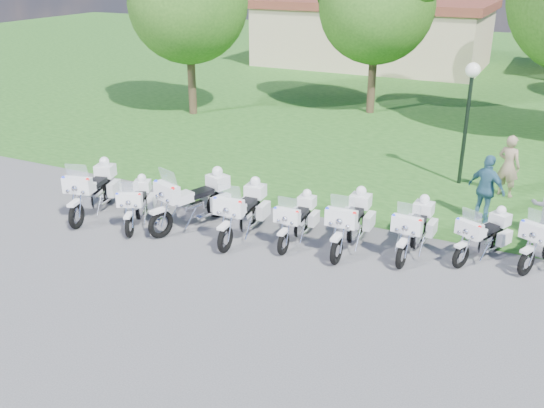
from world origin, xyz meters
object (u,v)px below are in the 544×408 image
at_px(motorcycle_5, 351,221).
at_px(bystander_c, 486,189).
at_px(motorcycle_0, 94,189).
at_px(motorcycle_6, 415,228).
at_px(motorcycle_3, 243,211).
at_px(lamp_post, 470,93).
at_px(motorcycle_1, 137,202).
at_px(bystander_a, 508,166).
at_px(motorcycle_2, 194,199).
at_px(motorcycle_7, 484,235).
at_px(motorcycle_4, 297,219).

bearing_deg(motorcycle_5, bystander_c, -133.36).
height_order(motorcycle_0, motorcycle_6, motorcycle_0).
bearing_deg(motorcycle_3, motorcycle_6, -169.81).
bearing_deg(lamp_post, bystander_c, -68.06).
bearing_deg(motorcycle_1, bystander_a, -166.95).
bearing_deg(motorcycle_1, motorcycle_2, 177.33).
distance_m(motorcycle_0, motorcycle_7, 10.36).
relative_size(motorcycle_0, motorcycle_7, 1.27).
relative_size(motorcycle_4, bystander_a, 1.12).
height_order(motorcycle_3, motorcycle_4, motorcycle_3).
xyz_separation_m(motorcycle_5, bystander_a, (3.04, 5.32, 0.25)).
height_order(lamp_post, bystander_c, lamp_post).
relative_size(motorcycle_6, motorcycle_7, 1.17).
bearing_deg(motorcycle_1, lamp_post, -159.73).
xyz_separation_m(motorcycle_2, bystander_c, (6.89, 3.65, 0.19)).
relative_size(motorcycle_3, motorcycle_5, 1.01).
relative_size(motorcycle_2, lamp_post, 0.67).
xyz_separation_m(motorcycle_7, bystander_a, (0.01, 4.46, 0.35)).
height_order(motorcycle_0, motorcycle_1, motorcycle_0).
bearing_deg(bystander_a, motorcycle_1, 57.70).
relative_size(motorcycle_5, bystander_a, 1.30).
relative_size(motorcycle_2, motorcycle_6, 1.12).
distance_m(motorcycle_2, motorcycle_7, 7.34).
relative_size(motorcycle_7, bystander_a, 1.04).
distance_m(motorcycle_0, motorcycle_4, 5.88).
distance_m(motorcycle_7, bystander_c, 2.22).
xyz_separation_m(motorcycle_1, lamp_post, (7.22, 7.01, 2.30)).
relative_size(motorcycle_0, bystander_a, 1.32).
height_order(motorcycle_4, bystander_a, bystander_a).
distance_m(motorcycle_7, lamp_post, 5.66).
bearing_deg(bystander_c, motorcycle_3, 61.09).
distance_m(motorcycle_0, bystander_c, 10.72).
distance_m(motorcycle_3, bystander_c, 6.54).
height_order(motorcycle_0, motorcycle_7, motorcycle_0).
relative_size(motorcycle_4, bystander_c, 1.12).
distance_m(motorcycle_1, bystander_a, 10.82).
bearing_deg(bystander_a, motorcycle_2, 60.30).
relative_size(motorcycle_0, motorcycle_1, 1.25).
xyz_separation_m(motorcycle_5, motorcycle_7, (3.03, 0.86, -0.10)).
bearing_deg(motorcycle_5, bystander_a, -121.06).
height_order(motorcycle_7, bystander_c, bystander_c).
distance_m(motorcycle_1, motorcycle_7, 8.88).
bearing_deg(motorcycle_3, motorcycle_1, 7.58).
xyz_separation_m(motorcycle_6, motorcycle_7, (1.54, 0.46, -0.05)).
distance_m(motorcycle_0, motorcycle_6, 8.76).
relative_size(motorcycle_1, motorcycle_3, 0.81).
xyz_separation_m(motorcycle_0, bystander_c, (9.87, 4.18, 0.23)).
height_order(motorcycle_6, bystander_c, bystander_c).
height_order(lamp_post, bystander_a, lamp_post).
xyz_separation_m(motorcycle_1, motorcycle_3, (2.93, 0.57, 0.09)).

